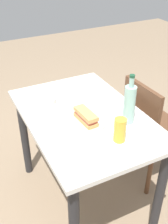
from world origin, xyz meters
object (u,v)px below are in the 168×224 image
at_px(dining_table, 84,132).
at_px(beer_glass, 120,130).
at_px(plate_near, 86,122).
at_px(olive_bowl, 50,100).
at_px(knife_near, 92,117).
at_px(chair_far, 149,126).
at_px(baguette_sandwich_near, 86,116).
at_px(water_bottle, 129,104).

distance_m(dining_table, beer_glass, 0.39).
bearing_deg(plate_near, olive_bowl, -162.08).
relative_size(plate_near, beer_glass, 1.78).
relative_size(dining_table, olive_bowl, 12.48).
bearing_deg(beer_glass, knife_near, -170.95).
bearing_deg(chair_far, baguette_sandwich_near, -81.58).
relative_size(knife_near, beer_glass, 1.22).
height_order(chair_far, olive_bowl, chair_far).
distance_m(plate_near, olive_bowl, 0.35).
relative_size(chair_far, olive_bowl, 10.28).
relative_size(water_bottle, beer_glass, 2.24).
bearing_deg(beer_glass, chair_far, 122.73).
height_order(chair_far, knife_near, chair_far).
bearing_deg(chair_far, knife_near, -82.29).
bearing_deg(baguette_sandwich_near, plate_near, -90.00).
height_order(chair_far, water_bottle, water_bottle).
bearing_deg(dining_table, olive_bowl, -149.87).
relative_size(beer_glass, olive_bowl, 1.66).
bearing_deg(water_bottle, olive_bowl, -141.59).
bearing_deg(plate_near, baguette_sandwich_near, 90.00).
xyz_separation_m(dining_table, chair_far, (0.00, 0.55, -0.13)).
distance_m(plate_near, water_bottle, 0.29).
height_order(water_bottle, olive_bowl, water_bottle).
height_order(chair_far, baguette_sandwich_near, chair_far).
distance_m(dining_table, plate_near, 0.17).
relative_size(baguette_sandwich_near, knife_near, 1.08).
height_order(plate_near, beer_glass, beer_glass).
xyz_separation_m(plate_near, water_bottle, (0.10, 0.24, 0.12)).
xyz_separation_m(plate_near, knife_near, (-0.01, 0.05, 0.01)).
bearing_deg(dining_table, plate_near, -20.35).
bearing_deg(olive_bowl, dining_table, 30.13).
xyz_separation_m(baguette_sandwich_near, water_bottle, (0.10, 0.24, 0.08)).
relative_size(plate_near, olive_bowl, 2.95).
bearing_deg(knife_near, olive_bowl, -153.28).
height_order(dining_table, water_bottle, water_bottle).
distance_m(baguette_sandwich_near, water_bottle, 0.27).
height_order(plate_near, water_bottle, water_bottle).
bearing_deg(beer_glass, water_bottle, 131.58).
distance_m(chair_far, knife_near, 0.61).
bearing_deg(chair_far, dining_table, -90.30).
bearing_deg(knife_near, water_bottle, 57.66).
bearing_deg(water_bottle, baguette_sandwich_near, -113.37).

